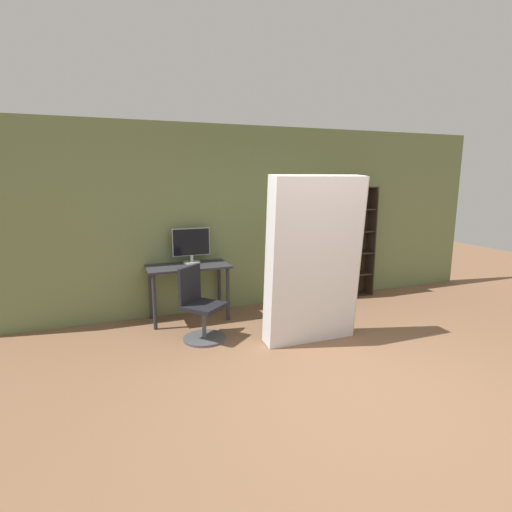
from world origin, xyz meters
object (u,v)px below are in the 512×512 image
Objects in this scene: bookshelf at (343,244)px; monitor at (191,244)px; office_chair at (200,311)px; mattress_near at (314,261)px.

monitor is at bearing -178.97° from bookshelf.
office_chair is (-0.10, -0.87, -0.68)m from monitor.
office_chair is 1.51m from mattress_near.
bookshelf is at bearing 1.03° from monitor.
mattress_near reaches higher than office_chair.
mattress_near is at bearing -24.11° from office_chair.
mattress_near reaches higher than bookshelf.
monitor reaches higher than office_chair.
bookshelf is 0.91× the size of mattress_near.
office_chair is at bearing -96.46° from monitor.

